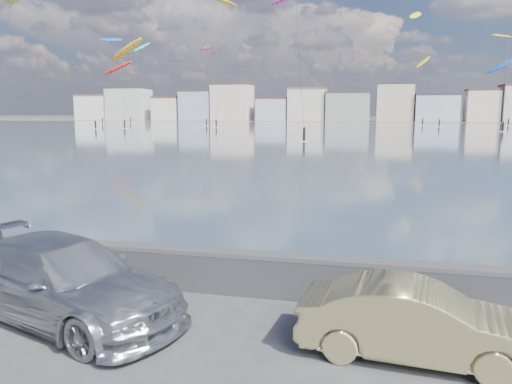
% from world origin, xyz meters
% --- Properties ---
extents(ground, '(700.00, 700.00, 0.00)m').
position_xyz_m(ground, '(0.00, 0.00, 0.00)').
color(ground, '#333335').
rests_on(ground, ground).
extents(bay_water, '(500.00, 177.00, 0.00)m').
position_xyz_m(bay_water, '(0.00, 91.50, 0.01)').
color(bay_water, '#455968').
rests_on(bay_water, ground).
extents(far_shore_strip, '(500.00, 60.00, 0.00)m').
position_xyz_m(far_shore_strip, '(0.00, 200.00, 0.01)').
color(far_shore_strip, '#4C473D').
rests_on(far_shore_strip, ground).
extents(seawall, '(400.00, 0.36, 1.08)m').
position_xyz_m(seawall, '(0.00, 2.70, 0.58)').
color(seawall, '#28282B').
rests_on(seawall, ground).
extents(far_buildings, '(240.79, 13.26, 14.60)m').
position_xyz_m(far_buildings, '(1.31, 186.00, 6.03)').
color(far_buildings, white).
rests_on(far_buildings, ground).
extents(car_silver, '(6.06, 3.97, 1.63)m').
position_xyz_m(car_silver, '(-2.22, 0.58, 0.82)').
color(car_silver, '#B1B3B8').
rests_on(car_silver, ground).
extents(car_champagne, '(4.12, 1.75, 1.32)m').
position_xyz_m(car_champagne, '(4.65, 0.48, 0.66)').
color(car_champagne, tan).
rests_on(car_champagne, ground).
extents(kitesurfer_1, '(7.79, 9.29, 25.96)m').
position_xyz_m(kitesurfer_1, '(-74.09, 132.66, 24.50)').
color(kitesurfer_1, blue).
rests_on(kitesurfer_1, ground).
extents(kitesurfer_4, '(8.43, 14.50, 16.41)m').
position_xyz_m(kitesurfer_4, '(-57.44, 105.06, 14.02)').
color(kitesurfer_4, red).
rests_on(kitesurfer_4, ground).
extents(kitesurfer_7, '(5.75, 12.62, 22.10)m').
position_xyz_m(kitesurfer_7, '(-42.58, 128.07, 20.71)').
color(kitesurfer_7, '#E5338C').
rests_on(kitesurfer_7, ground).
extents(kitesurfer_8, '(4.98, 17.11, 28.40)m').
position_xyz_m(kitesurfer_8, '(-75.61, 156.68, 25.56)').
color(kitesurfer_8, '#19BFBF').
rests_on(kitesurfer_8, ground).
extents(kitesurfer_9, '(10.01, 12.19, 20.33)m').
position_xyz_m(kitesurfer_9, '(39.87, 151.15, 17.00)').
color(kitesurfer_9, blue).
rests_on(kitesurfer_9, ground).
extents(kitesurfer_10, '(8.10, 10.57, 25.72)m').
position_xyz_m(kitesurfer_10, '(-64.49, 78.45, 24.48)').
color(kitesurfer_10, '#BF8C19').
rests_on(kitesurfer_10, ground).
extents(kitesurfer_12, '(7.36, 16.55, 33.06)m').
position_xyz_m(kitesurfer_12, '(-35.10, 121.41, 31.47)').
color(kitesurfer_12, '#BF8C19').
rests_on(kitesurfer_12, ground).
extents(kitesurfer_13, '(8.92, 10.86, 22.26)m').
position_xyz_m(kitesurfer_13, '(-55.79, 107.56, 18.67)').
color(kitesurfer_13, '#BF8C19').
rests_on(kitesurfer_13, ground).
extents(kitesurfer_15, '(7.60, 11.81, 26.06)m').
position_xyz_m(kitesurfer_15, '(38.54, 152.29, 24.66)').
color(kitesurfer_15, '#BF8C19').
rests_on(kitesurfer_15, ground).
extents(kitesurfer_17, '(7.17, 19.61, 19.97)m').
position_xyz_m(kitesurfer_17, '(16.63, 143.58, 17.31)').
color(kitesurfer_17, '#BF8C19').
rests_on(kitesurfer_17, ground).
extents(kitesurfer_19, '(5.94, 17.39, 34.09)m').
position_xyz_m(kitesurfer_19, '(14.49, 152.36, 31.46)').
color(kitesurfer_19, yellow).
rests_on(kitesurfer_19, ground).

